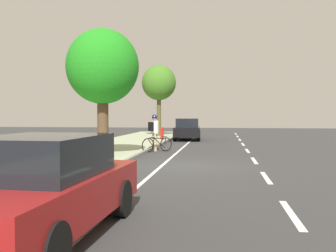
% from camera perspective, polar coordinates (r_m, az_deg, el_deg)
% --- Properties ---
extents(ground, '(76.77, 76.77, 0.00)m').
position_cam_1_polar(ground, '(14.13, 2.04, -5.73)').
color(ground, '#353535').
extents(sidewalk, '(4.18, 47.98, 0.12)m').
position_cam_1_polar(sidewalk, '(15.18, -14.59, -5.03)').
color(sidewalk, '#A5B18C').
rests_on(sidewalk, ground).
extents(curb_edge, '(0.16, 47.98, 0.12)m').
position_cam_1_polar(curb_edge, '(14.50, -6.60, -5.31)').
color(curb_edge, gray).
rests_on(curb_edge, ground).
extents(lane_stripe_centre, '(0.14, 48.40, 0.01)m').
position_cam_1_polar(lane_stripe_centre, '(13.91, 13.01, -5.88)').
color(lane_stripe_centre, white).
rests_on(lane_stripe_centre, ground).
extents(lane_stripe_bike_edge, '(0.12, 47.98, 0.01)m').
position_cam_1_polar(lane_stripe_bike_edge, '(14.22, -0.82, -5.67)').
color(lane_stripe_bike_edge, white).
rests_on(lane_stripe_bike_edge, ground).
extents(parked_sedan_black_nearest, '(2.02, 4.49, 1.52)m').
position_cam_1_polar(parked_sedan_black_nearest, '(28.04, 2.80, -0.47)').
color(parked_sedan_black_nearest, black).
rests_on(parked_sedan_black_nearest, ground).
extents(parked_sedan_red_second, '(1.96, 4.46, 1.52)m').
position_cam_1_polar(parked_sedan_red_second, '(6.19, -17.68, -8.46)').
color(parked_sedan_red_second, maroon).
rests_on(parked_sedan_red_second, ground).
extents(bicycle_at_curb, '(1.30, 1.20, 0.74)m').
position_cam_1_polar(bicycle_at_curb, '(19.17, -1.59, -2.66)').
color(bicycle_at_curb, black).
rests_on(bicycle_at_curb, ground).
extents(cyclist_with_backpack, '(0.52, 0.55, 1.82)m').
position_cam_1_polar(cyclist_with_backpack, '(19.60, -2.02, -0.35)').
color(cyclist_with_backpack, '#C6B284').
rests_on(cyclist_with_backpack, ground).
extents(street_tree_near_cyclist, '(2.67, 2.67, 5.55)m').
position_cam_1_polar(street_tree_near_cyclist, '(31.17, -1.32, 6.19)').
color(street_tree_near_cyclist, brown).
rests_on(street_tree_near_cyclist, sidewalk).
extents(street_tree_mid_block, '(3.01, 3.01, 5.24)m').
position_cam_1_polar(street_tree_mid_block, '(16.76, -9.41, 8.32)').
color(street_tree_mid_block, '#503925').
rests_on(street_tree_mid_block, sidewalk).
extents(fire_hydrant, '(0.22, 0.22, 0.84)m').
position_cam_1_polar(fire_hydrant, '(26.69, -0.88, -1.02)').
color(fire_hydrant, red).
rests_on(fire_hydrant, sidewalk).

